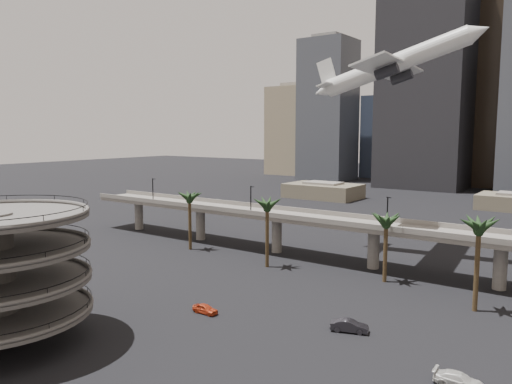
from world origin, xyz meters
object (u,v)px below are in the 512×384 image
Objects in this scene: car_a at (205,309)px; car_b at (349,326)px; overpass at (322,224)px; airborne_jet at (394,65)px; car_c at (459,380)px.

car_a is 0.81× the size of car_b.
overpass is 26.52× the size of car_b.
car_a is 20.56m from car_b.
airborne_jet reaches higher than car_a.
car_a is at bearing -88.77° from overpass.
car_a is 0.79× the size of car_c.
car_a is (-8.29, -49.21, -38.81)m from airborne_jet.
airborne_jet is 9.09× the size of car_a.
airborne_jet is at bearing 54.20° from overpass.
car_b is at bearing -80.83° from airborne_jet.
car_b is at bearing 64.71° from car_c.
overpass is 3.60× the size of airborne_jet.
car_a is at bearing 86.91° from car_c.
car_b is at bearing -73.38° from car_a.
airborne_jet is (9.07, 12.58, 32.15)m from overpass.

